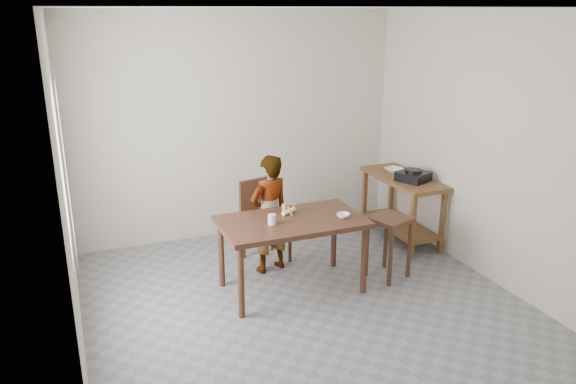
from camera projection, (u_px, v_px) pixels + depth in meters
name	position (u px, v px, depth m)	size (l,w,h in m)	color
floor	(304.00, 304.00, 5.41)	(4.00, 4.00, 0.04)	slate
ceiling	(306.00, 5.00, 4.56)	(4.00, 4.00, 0.04)	white
wall_back	(238.00, 126.00, 6.76)	(4.00, 0.04, 2.70)	beige
wall_front	(447.00, 255.00, 3.20)	(4.00, 0.04, 2.70)	beige
wall_left	(62.00, 194.00, 4.26)	(0.04, 4.00, 2.70)	beige
wall_right	(487.00, 148.00, 5.70)	(0.04, 4.00, 2.70)	beige
window_pane	(66.00, 168.00, 4.41)	(0.02, 1.10, 1.30)	white
dining_table	(292.00, 255.00, 5.55)	(1.40, 0.80, 0.75)	#422517
prep_counter	(401.00, 208.00, 6.77)	(0.50, 1.20, 0.80)	brown
child	(269.00, 214.00, 5.90)	(0.47, 0.31, 1.28)	silver
dining_chair	(266.00, 222.00, 6.20)	(0.44, 0.44, 0.90)	#422517
stool	(388.00, 247.00, 5.84)	(0.38, 0.38, 0.67)	#422517
glass_tumbler	(272.00, 219.00, 5.30)	(0.08, 0.08, 0.10)	white
small_bowl	(343.00, 215.00, 5.48)	(0.13, 0.13, 0.04)	white
banana	(289.00, 211.00, 5.57)	(0.19, 0.13, 0.07)	gold
serving_bowl	(394.00, 170.00, 6.83)	(0.21, 0.21, 0.05)	white
gas_burner	(413.00, 176.00, 6.48)	(0.31, 0.31, 0.10)	black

